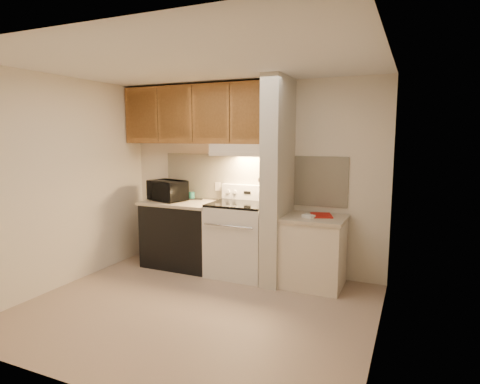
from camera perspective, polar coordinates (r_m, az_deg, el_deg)
The scene contains 50 objects.
floor at distance 4.42m, azimuth -6.34°, elevation -16.14°, with size 3.60×3.60×0.00m, color tan.
ceiling at distance 4.09m, azimuth -6.91°, elevation 17.74°, with size 3.60×3.60×0.00m, color white.
wall_back at distance 5.41m, azimuth 1.46°, elevation 2.13°, with size 3.60×0.02×2.50m, color silver.
wall_left at distance 5.22m, azimuth -23.93°, elevation 1.22°, with size 0.02×3.00×2.50m, color silver.
wall_right at distance 3.53m, azimuth 19.50°, elevation -1.50°, with size 0.02×3.00×2.50m, color silver.
backsplash at distance 5.40m, azimuth 1.41°, elevation 1.96°, with size 2.60×0.02×0.63m, color white.
range_body at distance 5.24m, azimuth -0.02°, elevation -6.85°, with size 0.76×0.65×0.92m, color silver.
oven_window at distance 4.95m, azimuth -1.52°, elevation -7.27°, with size 0.50×0.01×0.30m, color black.
oven_handle at distance 4.86m, azimuth -1.72°, elevation -4.87°, with size 0.02×0.02×0.65m, color silver.
cooktop at distance 5.14m, azimuth -0.02°, elevation -1.73°, with size 0.74×0.64×0.03m, color black.
range_backguard at distance 5.38m, azimuth 1.21°, elevation -0.05°, with size 0.76×0.08×0.20m, color silver.
range_display at distance 5.34m, azimuth 1.04°, elevation -0.11°, with size 0.10×0.01×0.04m, color black.
range_knob_left_outer at distance 5.45m, azimuth -1.69°, elevation 0.06°, with size 0.05×0.05×0.02m, color silver.
range_knob_left_inner at distance 5.41m, azimuth -0.73°, elevation -0.00°, with size 0.05×0.05×0.02m, color silver.
range_knob_right_inner at distance 5.27m, azimuth 2.83°, elevation -0.22°, with size 0.05×0.05×0.02m, color silver.
range_knob_right_outer at distance 5.24m, azimuth 3.85°, elevation -0.29°, with size 0.05×0.05×0.02m, color silver.
dishwasher_front at distance 5.66m, azimuth -8.20°, elevation -6.08°, with size 1.00×0.63×0.87m, color black.
left_countertop at distance 5.56m, azimuth -8.30°, elevation -1.53°, with size 1.04×0.67×0.04m, color #BFAE95.
spoon_rest at distance 5.68m, azimuth -6.49°, elevation -1.01°, with size 0.23×0.07×0.02m, color black.
teal_jar at distance 5.72m, azimuth -6.94°, elevation -0.51°, with size 0.09×0.09×0.10m, color #216E5F.
outlet at distance 5.60m, azimuth -3.18°, elevation 0.78°, with size 0.08×0.01×0.12m, color beige.
microwave at distance 5.64m, azimuth -10.33°, elevation 0.21°, with size 0.51×0.34×0.28m, color black.
partition_pillar at distance 4.91m, azimuth 5.41°, elevation 1.49°, with size 0.22×0.70×2.50m, color beige.
pillar_trim at distance 4.94m, azimuth 4.14°, elevation 2.13°, with size 0.01×0.70×0.04m, color #98612C.
knife_strip at distance 4.89m, azimuth 3.88°, elevation 2.31°, with size 0.02×0.42×0.04m, color black.
knife_blade_a at distance 4.76m, azimuth 3.08°, elevation 0.95°, with size 0.01×0.04×0.16m, color silver.
knife_handle_a at distance 4.73m, azimuth 3.05°, elevation 2.74°, with size 0.02×0.02×0.10m, color black.
knife_blade_b at distance 4.84m, azimuth 3.45°, elevation 0.95°, with size 0.01×0.04×0.18m, color silver.
knife_handle_b at distance 4.83m, azimuth 3.48°, elevation 2.84°, with size 0.02×0.02×0.10m, color black.
knife_blade_c at distance 4.90m, azimuth 3.72°, elevation 0.92°, with size 0.01×0.04×0.20m, color silver.
knife_handle_c at distance 4.88m, azimuth 3.72°, elevation 2.89°, with size 0.02×0.02×0.10m, color black.
knife_blade_d at distance 4.97m, azimuth 4.01°, elevation 1.24°, with size 0.01×0.04×0.16m, color silver.
knife_handle_d at distance 4.97m, azimuth 4.10°, elevation 2.98°, with size 0.02×0.02×0.10m, color black.
knife_blade_e at distance 5.06m, azimuth 4.37°, elevation 1.24°, with size 0.01×0.04×0.18m, color silver.
knife_handle_e at distance 5.04m, azimuth 4.38°, elevation 3.05°, with size 0.02×0.02×0.10m, color black.
oven_mitt at distance 5.11m, azimuth 4.61°, elevation 1.48°, with size 0.03×0.11×0.26m, color gray.
right_cab_base at distance 4.95m, azimuth 10.39°, elevation -8.54°, with size 0.70×0.60×0.81m, color beige.
right_countertop at distance 4.85m, azimuth 10.52°, elevation -3.72°, with size 0.74×0.64×0.04m, color #BFAE95.
red_folder at distance 4.93m, azimuth 11.50°, elevation -3.26°, with size 0.24×0.33×0.01m, color #B21910.
white_box at distance 4.78m, azimuth 9.73°, elevation -3.41°, with size 0.14×0.09×0.04m, color white.
range_hood at distance 5.18m, azimuth 0.54°, elevation 6.03°, with size 0.78×0.44×0.15m, color beige.
hood_lip at distance 4.99m, azimuth -0.42°, elevation 5.44°, with size 0.78×0.04×0.06m, color beige.
upper_cabinets at distance 5.53m, azimuth -5.96°, elevation 10.88°, with size 2.18×0.33×0.77m, color #98612C.
cab_door_a at distance 5.85m, azimuth -13.84°, elevation 10.54°, with size 0.46×0.01×0.63m, color #98612C.
cab_gap_a at distance 5.69m, azimuth -11.63°, elevation 10.68°, with size 0.01×0.01×0.73m, color black.
cab_door_b at distance 5.54m, azimuth -9.29°, elevation 10.82°, with size 0.46×0.01×0.63m, color #98612C.
cab_gap_b at distance 5.39m, azimuth -6.82°, elevation 10.94°, with size 0.01×0.01×0.73m, color black.
cab_door_c at distance 5.26m, azimuth -4.21°, elevation 11.05°, with size 0.46×0.01×0.63m, color #98612C.
cab_gap_c at distance 5.14m, azimuth -1.48°, elevation 11.14°, with size 0.01×0.01×0.73m, color black.
cab_door_d at distance 5.03m, azimuth 1.38°, elevation 11.21°, with size 0.46×0.01×0.63m, color #98612C.
Camera 1 is at (2.05, -3.47, 1.81)m, focal length 30.00 mm.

